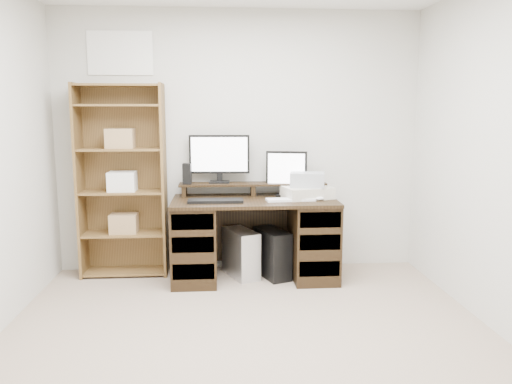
{
  "coord_description": "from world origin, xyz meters",
  "views": [
    {
      "loc": [
        -0.19,
        -2.85,
        1.55
      ],
      "look_at": [
        0.13,
        1.43,
        0.85
      ],
      "focal_mm": 35.0,
      "sensor_mm": 36.0,
      "label": 1
    }
  ],
  "objects": [
    {
      "name": "monitor_small",
      "position": [
        0.44,
        1.81,
        0.98
      ],
      "size": [
        0.39,
        0.18,
        0.42
      ],
      "rotation": [
        0.0,
        0.0,
        -0.23
      ],
      "color": "black",
      "rests_on": "desk"
    },
    {
      "name": "monitor_wide",
      "position": [
        -0.19,
        1.9,
        1.12
      ],
      "size": [
        0.58,
        0.16,
        0.46
      ],
      "rotation": [
        0.0,
        0.0,
        -0.06
      ],
      "color": "black",
      "rests_on": "riser_shelf"
    },
    {
      "name": "keyboard_white",
      "position": [
        0.45,
        1.53,
        0.76
      ],
      "size": [
        0.44,
        0.17,
        0.02
      ],
      "primitive_type": "cube",
      "rotation": [
        0.0,
        0.0,
        0.09
      ],
      "color": "white",
      "rests_on": "desk"
    },
    {
      "name": "tower_black",
      "position": [
        0.3,
        1.67,
        0.22
      ],
      "size": [
        0.34,
        0.49,
        0.45
      ],
      "rotation": [
        0.0,
        0.0,
        0.35
      ],
      "color": "black",
      "rests_on": "ground"
    },
    {
      "name": "bookshelf",
      "position": [
        -1.1,
        1.86,
        0.92
      ],
      "size": [
        0.8,
        0.3,
        1.8
      ],
      "color": "brown",
      "rests_on": "ground"
    },
    {
      "name": "basket",
      "position": [
        0.62,
        1.66,
        0.92
      ],
      "size": [
        0.35,
        0.28,
        0.13
      ],
      "primitive_type": "cube",
      "rotation": [
        0.0,
        0.0,
        -0.21
      ],
      "color": "#9CA1A7",
      "rests_on": "printer"
    },
    {
      "name": "room",
      "position": [
        -0.0,
        0.0,
        1.25
      ],
      "size": [
        3.54,
        4.04,
        2.54
      ],
      "color": "tan",
      "rests_on": "ground"
    },
    {
      "name": "riser_shelf",
      "position": [
        0.13,
        1.85,
        0.84
      ],
      "size": [
        1.4,
        0.22,
        0.12
      ],
      "color": "black",
      "rests_on": "desk"
    },
    {
      "name": "tower_silver",
      "position": [
        0.0,
        1.7,
        0.22
      ],
      "size": [
        0.36,
        0.49,
        0.45
      ],
      "primitive_type": "cube",
      "rotation": [
        0.0,
        0.0,
        0.4
      ],
      "color": "silver",
      "rests_on": "ground"
    },
    {
      "name": "desk",
      "position": [
        0.13,
        1.64,
        0.39
      ],
      "size": [
        1.5,
        0.7,
        0.75
      ],
      "color": "black",
      "rests_on": "ground"
    },
    {
      "name": "speaker",
      "position": [
        -0.49,
        1.81,
        0.97
      ],
      "size": [
        0.08,
        0.08,
        0.2
      ],
      "primitive_type": "cube",
      "rotation": [
        0.0,
        0.0,
        -0.09
      ],
      "color": "black",
      "rests_on": "riser_shelf"
    },
    {
      "name": "keyboard_black",
      "position": [
        -0.23,
        1.5,
        0.76
      ],
      "size": [
        0.49,
        0.17,
        0.03
      ],
      "primitive_type": "cube",
      "rotation": [
        0.0,
        0.0,
        -0.01
      ],
      "color": "black",
      "rests_on": "desk"
    },
    {
      "name": "mouse",
      "position": [
        0.7,
        1.53,
        0.77
      ],
      "size": [
        0.11,
        0.09,
        0.04
      ],
      "primitive_type": "ellipsoid",
      "rotation": [
        0.0,
        0.0,
        0.38
      ],
      "color": "silver",
      "rests_on": "desk"
    },
    {
      "name": "printer",
      "position": [
        0.62,
        1.66,
        0.8
      ],
      "size": [
        0.49,
        0.42,
        0.11
      ],
      "primitive_type": "cube",
      "rotation": [
        0.0,
        0.0,
        0.26
      ],
      "color": "beige",
      "rests_on": "desk"
    }
  ]
}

